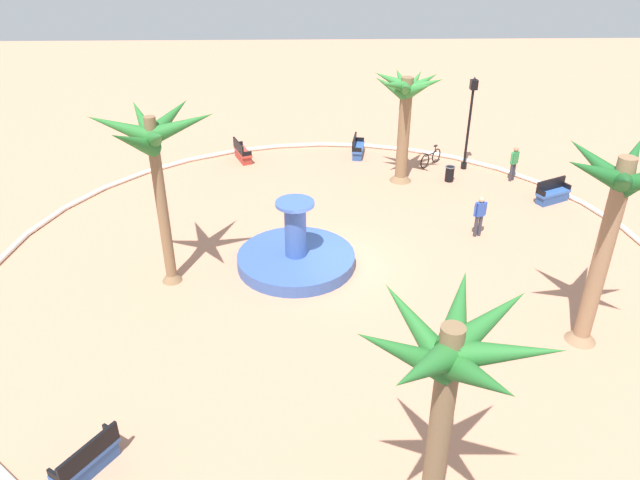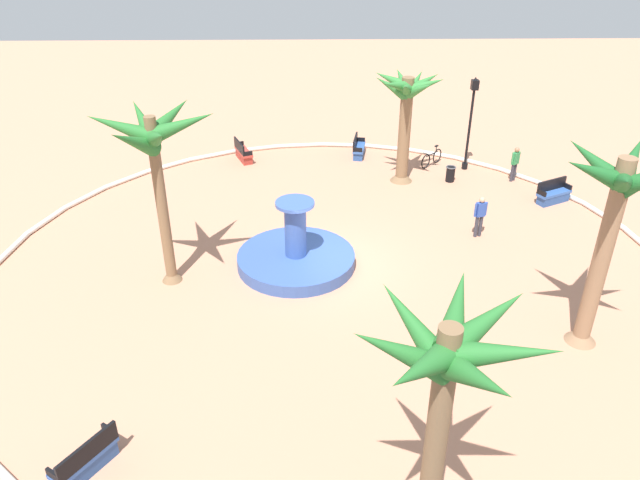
{
  "view_description": "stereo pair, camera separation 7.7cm",
  "coord_description": "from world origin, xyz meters",
  "px_view_note": "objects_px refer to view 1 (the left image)",
  "views": [
    {
      "loc": [
        0.83,
        18.42,
        11.38
      ],
      "look_at": [
        0.36,
        0.01,
        1.0
      ],
      "focal_mm": 33.92,
      "sensor_mm": 36.0,
      "label": 1
    },
    {
      "loc": [
        0.75,
        18.42,
        11.38
      ],
      "look_at": [
        0.36,
        0.01,
        1.0
      ],
      "focal_mm": 33.92,
      "sensor_mm": 36.0,
      "label": 2
    }
  ],
  "objects_px": {
    "bench_southeast": "(552,194)",
    "bicycle_red_frame": "(431,158)",
    "bench_west": "(358,149)",
    "bench_north": "(87,461)",
    "palm_tree_by_curb": "(154,149)",
    "person_cyclist_photo": "(480,214)",
    "palm_tree_mid_plaza": "(616,209)",
    "lamppost": "(470,116)",
    "bench_east": "(242,154)",
    "fountain": "(296,257)",
    "palm_tree_far_side": "(406,102)",
    "palm_tree_near_fountain": "(449,374)",
    "person_cyclist_helmet": "(514,162)",
    "trash_bin": "(450,173)"
  },
  "relations": [
    {
      "from": "bench_north",
      "to": "bench_west",
      "type": "bearing_deg",
      "value": -111.57
    },
    {
      "from": "bench_east",
      "to": "person_cyclist_helmet",
      "type": "distance_m",
      "value": 13.03
    },
    {
      "from": "bench_west",
      "to": "person_cyclist_helmet",
      "type": "height_order",
      "value": "person_cyclist_helmet"
    },
    {
      "from": "palm_tree_near_fountain",
      "to": "trash_bin",
      "type": "distance_m",
      "value": 18.55
    },
    {
      "from": "bench_west",
      "to": "bench_north",
      "type": "xyz_separation_m",
      "value": [
        7.66,
        19.36,
        0.0
      ]
    },
    {
      "from": "bench_east",
      "to": "bench_west",
      "type": "distance_m",
      "value": 5.82
    },
    {
      "from": "fountain",
      "to": "bench_west",
      "type": "relative_size",
      "value": 2.52
    },
    {
      "from": "bench_west",
      "to": "bicycle_red_frame",
      "type": "distance_m",
      "value": 3.73
    },
    {
      "from": "palm_tree_by_curb",
      "to": "person_cyclist_photo",
      "type": "relative_size",
      "value": 3.64
    },
    {
      "from": "bench_southeast",
      "to": "person_cyclist_photo",
      "type": "xyz_separation_m",
      "value": [
        3.98,
        2.93,
        0.59
      ]
    },
    {
      "from": "palm_tree_by_curb",
      "to": "palm_tree_far_side",
      "type": "height_order",
      "value": "palm_tree_by_curb"
    },
    {
      "from": "palm_tree_mid_plaza",
      "to": "bench_west",
      "type": "xyz_separation_m",
      "value": [
        5.44,
        -14.97,
        -4.01
      ]
    },
    {
      "from": "palm_tree_near_fountain",
      "to": "lamppost",
      "type": "distance_m",
      "value": 19.9
    },
    {
      "from": "bench_southeast",
      "to": "bicycle_red_frame",
      "type": "relative_size",
      "value": 1.29
    },
    {
      "from": "lamppost",
      "to": "bench_east",
      "type": "bearing_deg",
      "value": -7.07
    },
    {
      "from": "fountain",
      "to": "palm_tree_near_fountain",
      "type": "xyz_separation_m",
      "value": [
        -2.83,
        10.42,
        3.85
      ]
    },
    {
      "from": "palm_tree_far_side",
      "to": "person_cyclist_helmet",
      "type": "distance_m",
      "value": 5.87
    },
    {
      "from": "bench_west",
      "to": "bench_north",
      "type": "bearing_deg",
      "value": 68.43
    },
    {
      "from": "lamppost",
      "to": "person_cyclist_photo",
      "type": "relative_size",
      "value": 2.68
    },
    {
      "from": "palm_tree_near_fountain",
      "to": "person_cyclist_helmet",
      "type": "height_order",
      "value": "palm_tree_near_fountain"
    },
    {
      "from": "palm_tree_far_side",
      "to": "bench_east",
      "type": "bearing_deg",
      "value": -19.75
    },
    {
      "from": "bicycle_red_frame",
      "to": "palm_tree_mid_plaza",
      "type": "bearing_deg",
      "value": 98.2
    },
    {
      "from": "palm_tree_near_fountain",
      "to": "person_cyclist_helmet",
      "type": "bearing_deg",
      "value": -111.91
    },
    {
      "from": "palm_tree_mid_plaza",
      "to": "person_cyclist_helmet",
      "type": "height_order",
      "value": "palm_tree_mid_plaza"
    },
    {
      "from": "palm_tree_far_side",
      "to": "trash_bin",
      "type": "distance_m",
      "value": 4.01
    },
    {
      "from": "palm_tree_by_curb",
      "to": "bench_southeast",
      "type": "relative_size",
      "value": 3.66
    },
    {
      "from": "bench_west",
      "to": "bicycle_red_frame",
      "type": "bearing_deg",
      "value": 158.82
    },
    {
      "from": "palm_tree_by_curb",
      "to": "palm_tree_near_fountain",
      "type": "bearing_deg",
      "value": 126.51
    },
    {
      "from": "bench_west",
      "to": "bench_southeast",
      "type": "relative_size",
      "value": 1.0
    },
    {
      "from": "palm_tree_far_side",
      "to": "bench_north",
      "type": "bearing_deg",
      "value": 59.88
    },
    {
      "from": "fountain",
      "to": "person_cyclist_photo",
      "type": "relative_size",
      "value": 2.51
    },
    {
      "from": "palm_tree_by_curb",
      "to": "palm_tree_mid_plaza",
      "type": "bearing_deg",
      "value": 164.21
    },
    {
      "from": "palm_tree_mid_plaza",
      "to": "bicycle_red_frame",
      "type": "bearing_deg",
      "value": -81.8
    },
    {
      "from": "bench_east",
      "to": "bench_southeast",
      "type": "bearing_deg",
      "value": 159.5
    },
    {
      "from": "palm_tree_mid_plaza",
      "to": "bench_west",
      "type": "distance_m",
      "value": 16.42
    },
    {
      "from": "person_cyclist_helmet",
      "to": "trash_bin",
      "type": "bearing_deg",
      "value": -0.1
    },
    {
      "from": "palm_tree_by_curb",
      "to": "lamppost",
      "type": "bearing_deg",
      "value": -142.06
    },
    {
      "from": "palm_tree_mid_plaza",
      "to": "bench_north",
      "type": "relative_size",
      "value": 3.75
    },
    {
      "from": "trash_bin",
      "to": "person_cyclist_helmet",
      "type": "bearing_deg",
      "value": 179.9
    },
    {
      "from": "fountain",
      "to": "bicycle_red_frame",
      "type": "bearing_deg",
      "value": -125.35
    },
    {
      "from": "palm_tree_mid_plaza",
      "to": "lamppost",
      "type": "relative_size",
      "value": 1.36
    },
    {
      "from": "palm_tree_near_fountain",
      "to": "lamppost",
      "type": "xyz_separation_m",
      "value": [
        -5.22,
        -19.14,
        -1.58
      ]
    },
    {
      "from": "bench_west",
      "to": "trash_bin",
      "type": "relative_size",
      "value": 2.28
    },
    {
      "from": "palm_tree_by_curb",
      "to": "fountain",
      "type": "bearing_deg",
      "value": -168.5
    },
    {
      "from": "palm_tree_mid_plaza",
      "to": "bench_east",
      "type": "xyz_separation_m",
      "value": [
        11.24,
        -14.52,
        -4.01
      ]
    },
    {
      "from": "bench_southeast",
      "to": "trash_bin",
      "type": "bearing_deg",
      "value": -30.41
    },
    {
      "from": "bicycle_red_frame",
      "to": "bench_west",
      "type": "bearing_deg",
      "value": -21.18
    },
    {
      "from": "fountain",
      "to": "bench_southeast",
      "type": "distance_m",
      "value": 12.02
    },
    {
      "from": "fountain",
      "to": "palm_tree_far_side",
      "type": "height_order",
      "value": "palm_tree_far_side"
    },
    {
      "from": "trash_bin",
      "to": "person_cyclist_photo",
      "type": "xyz_separation_m",
      "value": [
        0.03,
        5.25,
        0.55
      ]
    }
  ]
}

